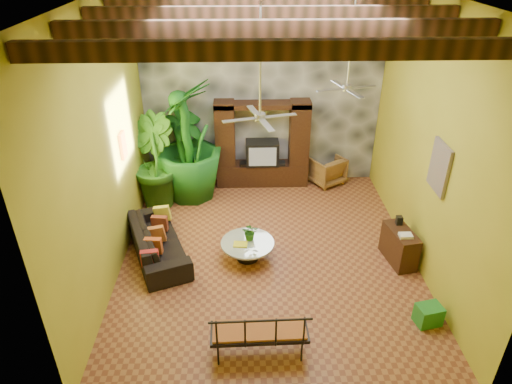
{
  "coord_description": "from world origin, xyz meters",
  "views": [
    {
      "loc": [
        -0.49,
        -7.68,
        5.89
      ],
      "look_at": [
        -0.25,
        0.2,
        1.4
      ],
      "focal_mm": 32.0,
      "sensor_mm": 36.0,
      "label": 1
    }
  ],
  "objects_px": {
    "ceiling_fan_back": "(348,78)",
    "wicker_armchair": "(326,170)",
    "tall_plant_b": "(153,162)",
    "tall_plant_c": "(188,141)",
    "side_console": "(399,246)",
    "iron_bench": "(260,332)",
    "ceiling_fan_front": "(260,105)",
    "coffee_table": "(248,248)",
    "entertainment_center": "(262,151)",
    "tall_plant_a": "(186,147)",
    "green_bin": "(428,315)",
    "sofa": "(157,241)"
  },
  "relations": [
    {
      "from": "entertainment_center",
      "to": "wicker_armchair",
      "type": "relative_size",
      "value": 2.91
    },
    {
      "from": "ceiling_fan_back",
      "to": "side_console",
      "type": "xyz_separation_m",
      "value": [
        1.05,
        -1.48,
        -3.04
      ]
    },
    {
      "from": "iron_bench",
      "to": "green_bin",
      "type": "xyz_separation_m",
      "value": [
        2.93,
        0.63,
        -0.35
      ]
    },
    {
      "from": "green_bin",
      "to": "coffee_table",
      "type": "bearing_deg",
      "value": 148.3
    },
    {
      "from": "ceiling_fan_back",
      "to": "iron_bench",
      "type": "relative_size",
      "value": 1.2
    },
    {
      "from": "ceiling_fan_back",
      "to": "iron_bench",
      "type": "xyz_separation_m",
      "value": [
        -1.88,
        -3.84,
        -2.86
      ]
    },
    {
      "from": "sofa",
      "to": "coffee_table",
      "type": "xyz_separation_m",
      "value": [
        1.87,
        -0.2,
        -0.08
      ]
    },
    {
      "from": "sofa",
      "to": "tall_plant_c",
      "type": "bearing_deg",
      "value": -31.43
    },
    {
      "from": "tall_plant_a",
      "to": "tall_plant_c",
      "type": "relative_size",
      "value": 0.76
    },
    {
      "from": "ceiling_fan_front",
      "to": "tall_plant_a",
      "type": "height_order",
      "value": "ceiling_fan_front"
    },
    {
      "from": "tall_plant_c",
      "to": "side_console",
      "type": "height_order",
      "value": "tall_plant_c"
    },
    {
      "from": "tall_plant_c",
      "to": "ceiling_fan_front",
      "type": "bearing_deg",
      "value": -61.19
    },
    {
      "from": "ceiling_fan_back",
      "to": "side_console",
      "type": "distance_m",
      "value": 3.54
    },
    {
      "from": "coffee_table",
      "to": "side_console",
      "type": "xyz_separation_m",
      "value": [
        3.08,
        -0.17,
        0.11
      ]
    },
    {
      "from": "coffee_table",
      "to": "green_bin",
      "type": "xyz_separation_m",
      "value": [
        3.08,
        -1.9,
        -0.07
      ]
    },
    {
      "from": "coffee_table",
      "to": "tall_plant_b",
      "type": "bearing_deg",
      "value": 133.87
    },
    {
      "from": "coffee_table",
      "to": "side_console",
      "type": "distance_m",
      "value": 3.09
    },
    {
      "from": "entertainment_center",
      "to": "side_console",
      "type": "relative_size",
      "value": 2.64
    },
    {
      "from": "tall_plant_c",
      "to": "side_console",
      "type": "bearing_deg",
      "value": -32.46
    },
    {
      "from": "ceiling_fan_back",
      "to": "iron_bench",
      "type": "distance_m",
      "value": 5.15
    },
    {
      "from": "wicker_armchair",
      "to": "tall_plant_c",
      "type": "xyz_separation_m",
      "value": [
        -3.56,
        -0.56,
        1.12
      ]
    },
    {
      "from": "entertainment_center",
      "to": "tall_plant_c",
      "type": "distance_m",
      "value": 1.99
    },
    {
      "from": "tall_plant_c",
      "to": "entertainment_center",
      "type": "bearing_deg",
      "value": 16.82
    },
    {
      "from": "side_console",
      "to": "green_bin",
      "type": "bearing_deg",
      "value": -100.4
    },
    {
      "from": "tall_plant_b",
      "to": "iron_bench",
      "type": "xyz_separation_m",
      "value": [
        2.37,
        -4.84,
        -0.6
      ]
    },
    {
      "from": "ceiling_fan_back",
      "to": "wicker_armchair",
      "type": "bearing_deg",
      "value": 86.38
    },
    {
      "from": "ceiling_fan_back",
      "to": "entertainment_center",
      "type": "bearing_deg",
      "value": 129.57
    },
    {
      "from": "ceiling_fan_back",
      "to": "tall_plant_c",
      "type": "xyz_separation_m",
      "value": [
        -3.44,
        1.38,
        -1.91
      ]
    },
    {
      "from": "coffee_table",
      "to": "green_bin",
      "type": "distance_m",
      "value": 3.62
    },
    {
      "from": "ceiling_fan_back",
      "to": "tall_plant_b",
      "type": "relative_size",
      "value": 0.82
    },
    {
      "from": "sofa",
      "to": "side_console",
      "type": "bearing_deg",
      "value": -115.21
    },
    {
      "from": "tall_plant_a",
      "to": "wicker_armchair",
      "type": "bearing_deg",
      "value": 1.21
    },
    {
      "from": "entertainment_center",
      "to": "ceiling_fan_front",
      "type": "bearing_deg",
      "value": -93.24
    },
    {
      "from": "sofa",
      "to": "side_console",
      "type": "height_order",
      "value": "side_console"
    },
    {
      "from": "ceiling_fan_front",
      "to": "tall_plant_c",
      "type": "bearing_deg",
      "value": 118.81
    },
    {
      "from": "ceiling_fan_back",
      "to": "wicker_armchair",
      "type": "xyz_separation_m",
      "value": [
        0.12,
        1.94,
        -3.03
      ]
    },
    {
      "from": "tall_plant_a",
      "to": "coffee_table",
      "type": "xyz_separation_m",
      "value": [
        1.52,
        -3.17,
        -0.87
      ]
    },
    {
      "from": "ceiling_fan_back",
      "to": "tall_plant_c",
      "type": "bearing_deg",
      "value": 158.13
    },
    {
      "from": "wicker_armchair",
      "to": "tall_plant_b",
      "type": "distance_m",
      "value": 4.54
    },
    {
      "from": "coffee_table",
      "to": "entertainment_center",
      "type": "bearing_deg",
      "value": 82.39
    },
    {
      "from": "tall_plant_a",
      "to": "coffee_table",
      "type": "height_order",
      "value": "tall_plant_a"
    },
    {
      "from": "tall_plant_a",
      "to": "tall_plant_b",
      "type": "distance_m",
      "value": 1.11
    },
    {
      "from": "tall_plant_b",
      "to": "tall_plant_c",
      "type": "xyz_separation_m",
      "value": [
        0.81,
        0.38,
        0.36
      ]
    },
    {
      "from": "sofa",
      "to": "wicker_armchair",
      "type": "xyz_separation_m",
      "value": [
        4.02,
        3.05,
        0.04
      ]
    },
    {
      "from": "tall_plant_a",
      "to": "green_bin",
      "type": "relative_size",
      "value": 5.38
    },
    {
      "from": "sofa",
      "to": "wicker_armchair",
      "type": "bearing_deg",
      "value": -73.77
    },
    {
      "from": "ceiling_fan_back",
      "to": "tall_plant_b",
      "type": "bearing_deg",
      "value": 166.79
    },
    {
      "from": "iron_bench",
      "to": "side_console",
      "type": "distance_m",
      "value": 3.77
    },
    {
      "from": "sofa",
      "to": "wicker_armchair",
      "type": "height_order",
      "value": "wicker_armchair"
    },
    {
      "from": "ceiling_fan_back",
      "to": "tall_plant_b",
      "type": "height_order",
      "value": "ceiling_fan_back"
    }
  ]
}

